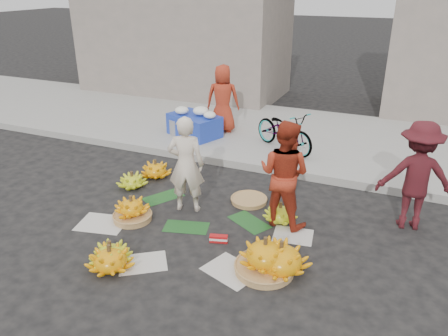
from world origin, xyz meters
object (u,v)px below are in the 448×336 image
at_px(banana_bunch_4, 281,258).
at_px(bicycle, 284,130).
at_px(banana_bunch_0, 132,210).
at_px(flower_table, 195,124).
at_px(vendor_cream, 186,165).

bearing_deg(banana_bunch_4, bicycle, 105.67).
relative_size(banana_bunch_0, flower_table, 0.44).
relative_size(banana_bunch_0, bicycle, 0.36).
bearing_deg(banana_bunch_0, flower_table, 101.60).
height_order(vendor_cream, flower_table, vendor_cream).
height_order(banana_bunch_0, flower_table, flower_table).
relative_size(vendor_cream, bicycle, 0.97).
height_order(banana_bunch_0, bicycle, bicycle).
bearing_deg(vendor_cream, bicycle, -122.51).
height_order(banana_bunch_0, vendor_cream, vendor_cream).
xyz_separation_m(banana_bunch_4, bicycle, (-1.07, 3.82, 0.33)).
relative_size(banana_bunch_0, vendor_cream, 0.37).
bearing_deg(bicycle, vendor_cream, -163.67).
bearing_deg(flower_table, bicycle, 19.81).
distance_m(banana_bunch_0, banana_bunch_4, 2.44).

